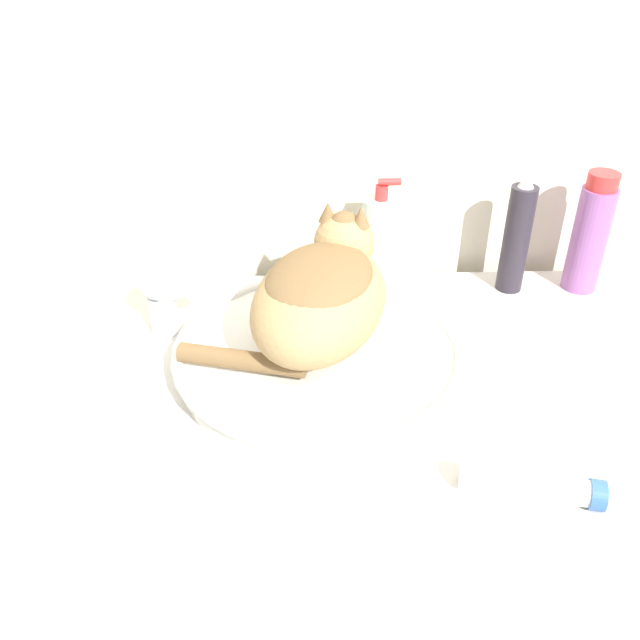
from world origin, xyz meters
The scene contains 11 objects.
wall_back centered at (0.00, 0.65, 1.20)m, with size 8.00×0.05×2.40m.
vanity_counter centered at (0.00, 0.30, 0.43)m, with size 1.02×0.60×0.86m.
sink_basin centered at (-0.04, 0.31, 0.88)m, with size 0.43×0.43×0.05m.
cat centered at (-0.04, 0.32, 0.98)m, with size 0.33×0.32×0.17m.
faucet centered at (-0.28, 0.42, 0.93)m, with size 0.13×0.08×0.13m.
deodorant_stick centered at (0.00, 0.54, 0.92)m, with size 0.04×0.04×0.12m.
soap_pump_bottle centered at (0.07, 0.54, 0.95)m, with size 0.06×0.06×0.21m.
hairspray_can_black centered at (0.31, 0.54, 0.96)m, with size 0.05×0.05×0.21m.
mouthwash_bottle centered at (0.43, 0.54, 0.96)m, with size 0.06×0.06×0.22m.
cream_tube centered at (0.20, 0.05, 0.87)m, with size 0.17×0.07×0.04m.
soap_bar centered at (-0.36, 0.22, 0.87)m, with size 0.07×0.05×0.02m.
Camera 1 is at (-0.07, -0.50, 1.48)m, focal length 38.00 mm.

